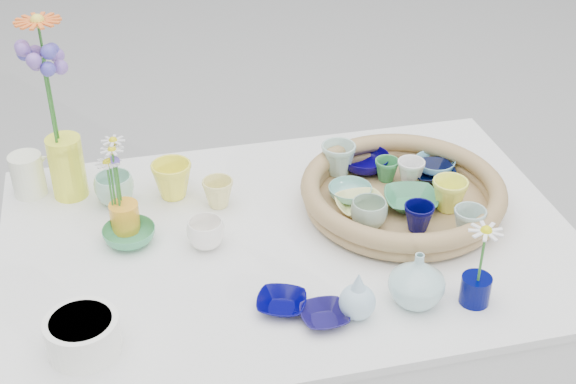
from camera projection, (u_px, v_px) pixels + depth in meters
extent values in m
imported|color=#060047|center=(365.00, 162.00, 1.98)|extent=(0.14, 0.14, 0.04)
imported|color=black|center=(432.00, 173.00, 1.95)|extent=(0.12, 0.12, 0.03)
imported|color=#FBFF55|center=(449.00, 195.00, 1.82)|extent=(0.08, 0.08, 0.08)
imported|color=#347F55|center=(411.00, 200.00, 1.84)|extent=(0.14, 0.14, 0.03)
imported|color=#8EAC99|center=(369.00, 214.00, 1.76)|extent=(0.08, 0.08, 0.06)
imported|color=#78BCB1|center=(350.00, 193.00, 1.87)|extent=(0.10, 0.10, 0.03)
imported|color=#AACDBF|center=(338.00, 159.00, 1.95)|extent=(0.11, 0.11, 0.08)
imported|color=white|center=(410.00, 172.00, 1.91)|extent=(0.08, 0.08, 0.06)
imported|color=#83DBFF|center=(434.00, 165.00, 1.97)|extent=(0.13, 0.13, 0.03)
imported|color=#05043F|center=(418.00, 217.00, 1.75)|extent=(0.07, 0.07, 0.06)
imported|color=#D6D47E|center=(361.00, 206.00, 1.82)|extent=(0.12, 0.12, 0.03)
imported|color=#9DBFB7|center=(469.00, 223.00, 1.73)|extent=(0.09, 0.09, 0.07)
imported|color=#368C4C|center=(387.00, 170.00, 1.93)|extent=(0.06, 0.06, 0.05)
imported|color=#FDF541|center=(172.00, 180.00, 1.89)|extent=(0.11, 0.11, 0.09)
imported|color=#EBE084|center=(218.00, 193.00, 1.87)|extent=(0.08, 0.08, 0.07)
imported|color=#3A935E|center=(129.00, 235.00, 1.75)|extent=(0.15, 0.15, 0.04)
imported|color=white|center=(206.00, 234.00, 1.73)|extent=(0.10, 0.10, 0.06)
imported|color=#000047|center=(282.00, 304.00, 1.57)|extent=(0.13, 0.13, 0.02)
imported|color=#9ACDB7|center=(115.00, 189.00, 1.87)|extent=(0.12, 0.12, 0.07)
imported|color=#110C46|center=(324.00, 316.00, 1.54)|extent=(0.10, 0.10, 0.02)
imported|color=#A7D0CE|center=(417.00, 279.00, 1.56)|extent=(0.12, 0.12, 0.12)
cylinder|color=#000448|center=(475.00, 290.00, 1.58)|extent=(0.07, 0.07, 0.06)
cylinder|color=#F8FF38|center=(67.00, 167.00, 1.88)|extent=(0.09, 0.09, 0.15)
cylinder|color=#FFA525|center=(125.00, 218.00, 1.78)|extent=(0.09, 0.09, 0.07)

